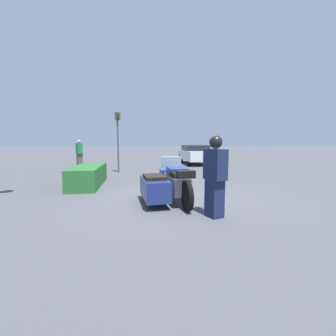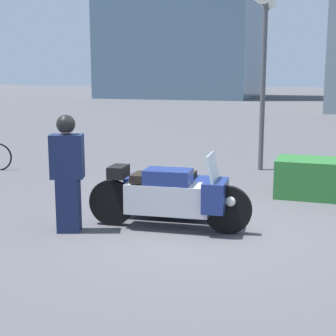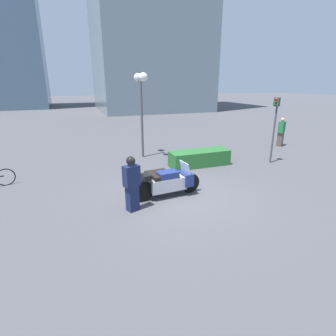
% 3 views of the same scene
% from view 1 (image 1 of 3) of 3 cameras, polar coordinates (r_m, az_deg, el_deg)
% --- Properties ---
extents(ground_plane, '(160.00, 160.00, 0.00)m').
position_cam_1_polar(ground_plane, '(6.54, 1.35, -7.57)').
color(ground_plane, '#4C4C51').
extents(police_motorcycle, '(2.51, 1.27, 1.18)m').
position_cam_1_polar(police_motorcycle, '(6.04, -0.77, -4.05)').
color(police_motorcycle, black).
rests_on(police_motorcycle, ground).
extents(officer_rider, '(0.54, 0.43, 1.74)m').
position_cam_1_polar(officer_rider, '(4.85, 11.85, -1.63)').
color(officer_rider, '#192347').
rests_on(officer_rider, ground).
extents(hedge_bush_curbside, '(2.86, 0.96, 0.72)m').
position_cam_1_polar(hedge_bush_curbside, '(8.85, -19.58, -1.85)').
color(hedge_bush_curbside, '#28662D').
rests_on(hedge_bush_curbside, ground).
extents(traffic_light_near, '(0.22, 0.29, 3.14)m').
position_cam_1_polar(traffic_light_near, '(12.09, -12.62, 8.71)').
color(traffic_light_near, '#4C4C4C').
rests_on(traffic_light_near, ground).
extents(parked_car_background, '(4.27, 1.73, 1.38)m').
position_cam_1_polar(parked_car_background, '(16.65, 6.85, 3.60)').
color(parked_car_background, silver).
rests_on(parked_car_background, ground).
extents(pedestrian_bystander, '(0.58, 0.51, 1.76)m').
position_cam_1_polar(pedestrian_bystander, '(15.61, -21.58, 3.48)').
color(pedestrian_bystander, brown).
rests_on(pedestrian_bystander, ground).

